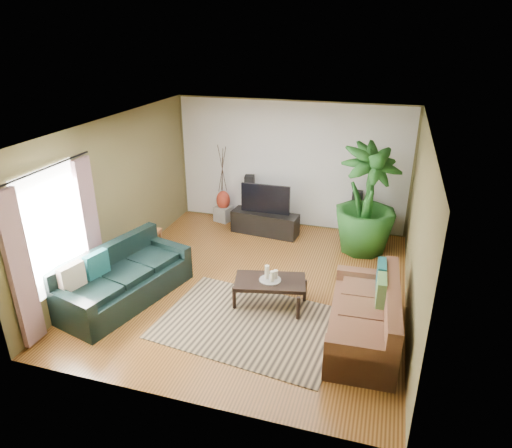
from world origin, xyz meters
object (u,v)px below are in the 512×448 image
at_px(sofa_right, 364,313).
at_px(side_table, 147,244).
at_px(vase, 223,200).
at_px(sofa_left, 124,276).
at_px(pedestal, 224,214).
at_px(tv_stand, 265,223).
at_px(speaker_left, 250,200).
at_px(coffee_table, 270,293).
at_px(television, 265,199).
at_px(speaker_right, 356,214).
at_px(potted_plant, 366,200).

relative_size(sofa_right, side_table, 3.91).
bearing_deg(vase, sofa_left, -95.99).
relative_size(pedestal, side_table, 0.67).
bearing_deg(pedestal, tv_stand, -20.52).
height_order(tv_stand, speaker_left, speaker_left).
height_order(coffee_table, speaker_left, speaker_left).
bearing_deg(sofa_right, speaker_left, -144.14).
bearing_deg(pedestal, television, -19.59).
height_order(speaker_right, potted_plant, potted_plant).
bearing_deg(potted_plant, vase, 168.81).
relative_size(coffee_table, pedestal, 3.24).
bearing_deg(pedestal, vase, 0.00).
height_order(sofa_left, pedestal, sofa_left).
bearing_deg(speaker_left, pedestal, 169.71).
height_order(speaker_left, potted_plant, potted_plant).
xyz_separation_m(speaker_right, side_table, (-3.71, -2.05, -0.25)).
bearing_deg(potted_plant, speaker_right, 108.68).
height_order(sofa_right, speaker_right, speaker_right).
height_order(sofa_left, vase, sofa_left).
bearing_deg(speaker_right, coffee_table, -100.49).
relative_size(sofa_left, side_table, 4.36).
distance_m(sofa_left, side_table, 1.52).
bearing_deg(pedestal, side_table, -111.19).
distance_m(sofa_left, sofa_right, 3.72).
bearing_deg(television, side_table, -138.47).
distance_m(speaker_left, side_table, 2.51).
xyz_separation_m(sofa_left, tv_stand, (1.45, 3.09, -0.19)).
height_order(potted_plant, vase, potted_plant).
distance_m(tv_stand, vase, 1.19).
distance_m(sofa_right, television, 3.82).
relative_size(potted_plant, vase, 4.87).
distance_m(coffee_table, tv_stand, 2.72).
relative_size(speaker_right, pedestal, 2.96).
relative_size(tv_stand, potted_plant, 0.67).
distance_m(coffee_table, potted_plant, 2.80).
distance_m(vase, side_table, 2.21).
bearing_deg(sofa_left, television, -10.07).
bearing_deg(side_table, potted_plant, 20.10).
relative_size(tv_stand, speaker_left, 1.26).
relative_size(coffee_table, side_table, 2.16).
xyz_separation_m(sofa_left, television, (1.45, 3.11, 0.35)).
bearing_deg(potted_plant, speaker_left, 166.14).
distance_m(coffee_table, speaker_left, 3.28).
height_order(tv_stand, pedestal, tv_stand).
xyz_separation_m(sofa_left, potted_plant, (3.49, 2.88, 0.62)).
height_order(sofa_left, speaker_right, speaker_right).
xyz_separation_m(potted_plant, vase, (-3.12, 0.62, -0.56)).
height_order(television, speaker_right, television).
bearing_deg(coffee_table, vase, 109.92).
relative_size(sofa_right, pedestal, 5.87).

